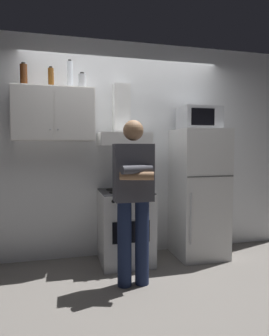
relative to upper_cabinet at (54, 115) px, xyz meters
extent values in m
plane|color=slate|center=(0.85, -0.37, -1.75)|extent=(7.00, 7.00, 0.00)
cube|color=white|center=(0.85, 0.23, -0.40)|extent=(4.80, 0.10, 2.70)
cube|color=white|center=(0.00, 0.01, 0.00)|extent=(0.90, 0.34, 0.60)
cube|color=white|center=(-0.22, -0.17, 0.00)|extent=(0.43, 0.01, 0.58)
cube|color=white|center=(0.22, -0.17, 0.00)|extent=(0.43, 0.01, 0.58)
sphere|color=#B2B2B7|center=(-0.04, -0.18, -0.18)|extent=(0.02, 0.02, 0.02)
sphere|color=#B2B2B7|center=(0.04, -0.18, -0.18)|extent=(0.02, 0.02, 0.02)
cube|color=silver|center=(0.80, -0.12, -1.32)|extent=(0.60, 0.60, 0.85)
cube|color=black|center=(0.80, -0.12, -0.89)|extent=(0.59, 0.59, 0.01)
cube|color=black|center=(0.80, -0.43, -1.30)|extent=(0.42, 0.01, 0.24)
cylinder|color=black|center=(0.67, -0.24, -0.88)|extent=(0.16, 0.16, 0.01)
cylinder|color=black|center=(0.93, -0.24, -0.88)|extent=(0.16, 0.16, 0.01)
cylinder|color=black|center=(0.67, 0.00, -0.88)|extent=(0.16, 0.16, 0.01)
cylinder|color=black|center=(0.93, 0.00, -0.88)|extent=(0.16, 0.16, 0.01)
cylinder|color=black|center=(0.60, -0.44, -0.95)|extent=(0.04, 0.02, 0.04)
cylinder|color=black|center=(0.73, -0.44, -0.95)|extent=(0.04, 0.02, 0.04)
cylinder|color=black|center=(0.87, -0.44, -0.95)|extent=(0.04, 0.02, 0.04)
cylinder|color=black|center=(1.00, -0.44, -0.95)|extent=(0.04, 0.02, 0.04)
cube|color=white|center=(0.80, -0.04, -0.27)|extent=(0.60, 0.44, 0.15)
cube|color=white|center=(0.80, 0.10, 0.10)|extent=(0.20, 0.16, 0.60)
cube|color=silver|center=(1.75, -0.12, -0.95)|extent=(0.60, 0.60, 1.60)
cube|color=#4C4C4C|center=(1.75, -0.43, -0.71)|extent=(0.59, 0.01, 0.01)
cylinder|color=silver|center=(1.50, -0.44, -1.19)|extent=(0.02, 0.02, 0.60)
cube|color=#B7BABF|center=(1.75, -0.10, -0.01)|extent=(0.48, 0.36, 0.28)
cube|color=black|center=(1.71, -0.29, -0.01)|extent=(0.30, 0.01, 0.20)
cylinder|color=#192342|center=(0.66, -0.72, -1.32)|extent=(0.14, 0.14, 0.85)
cylinder|color=#192342|center=(0.84, -0.72, -1.32)|extent=(0.14, 0.14, 0.85)
cube|color=#3F3F47|center=(0.75, -0.72, -0.62)|extent=(0.38, 0.20, 0.56)
cylinder|color=#3F3F47|center=(0.75, -0.86, -0.58)|extent=(0.33, 0.17, 0.08)
cylinder|color=#8C6647|center=(0.75, -0.86, -0.64)|extent=(0.33, 0.17, 0.08)
sphere|color=#8C6647|center=(0.75, -0.72, -0.21)|extent=(0.20, 0.20, 0.20)
cylinder|color=#B7BABF|center=(0.93, -0.24, -0.82)|extent=(0.17, 0.17, 0.12)
cylinder|color=black|center=(0.82, -0.24, -0.78)|extent=(0.05, 0.01, 0.01)
cylinder|color=black|center=(1.04, -0.24, -0.78)|extent=(0.05, 0.01, 0.01)
cylinder|color=brown|center=(-0.03, 0.03, 0.41)|extent=(0.06, 0.06, 0.22)
cylinder|color=black|center=(-0.03, 0.03, 0.53)|extent=(0.04, 0.04, 0.02)
cylinder|color=#47230F|center=(-0.32, 0.00, 0.42)|extent=(0.08, 0.08, 0.24)
cylinder|color=black|center=(-0.32, 0.00, 0.55)|extent=(0.04, 0.04, 0.02)
cylinder|color=#B2B5BA|center=(0.32, 0.00, 0.39)|extent=(0.09, 0.09, 0.17)
cylinder|color=black|center=(0.32, 0.00, 0.48)|extent=(0.05, 0.05, 0.02)
cylinder|color=silver|center=(0.18, 0.03, 0.46)|extent=(0.07, 0.07, 0.31)
cylinder|color=black|center=(0.18, 0.03, 0.62)|extent=(0.04, 0.04, 0.02)
camera|label=1|loc=(0.06, -3.54, -0.38)|focal=31.83mm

